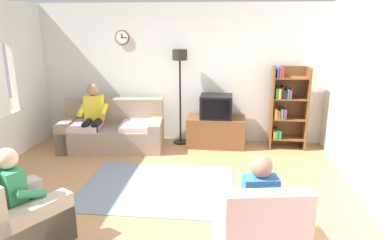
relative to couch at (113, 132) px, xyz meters
name	(u,v)px	position (x,y,z in m)	size (l,w,h in m)	color
ground_plane	(155,199)	(1.23, -1.94, -0.31)	(12.00, 12.00, 0.00)	#B27F51
back_wall_assembly	(181,73)	(1.22, 0.72, 1.04)	(6.20, 0.17, 2.70)	silver
couch	(113,132)	(0.00, 0.00, 0.00)	(1.99, 1.08, 0.90)	gray
tv_stand	(216,132)	(1.96, 0.31, -0.02)	(1.10, 0.56, 0.58)	brown
tv	(216,106)	(1.96, 0.29, 0.48)	(0.60, 0.49, 0.44)	black
bookshelf	(286,106)	(3.27, 0.38, 0.49)	(0.68, 0.36, 1.56)	brown
floor_lamp	(180,71)	(1.25, 0.41, 1.14)	(0.28, 0.28, 1.85)	black
armchair_near_window	(16,221)	(-0.03, -3.13, -0.02)	(1.13, 1.16, 0.90)	#BCAD99
armchair_near_bookshelf	(258,232)	(2.53, -3.05, -0.02)	(0.94, 1.00, 0.90)	beige
area_rug	(158,187)	(1.19, -1.59, -0.31)	(2.20, 1.70, 0.01)	slate
person_on_couch	(93,113)	(-0.32, -0.11, 0.39)	(0.54, 0.57, 1.24)	yellow
person_in_left_armchair	(20,191)	(0.01, -3.05, 0.29)	(0.61, 0.63, 1.12)	#338C59
person_in_right_armchair	(257,200)	(2.52, -2.96, 0.29)	(0.56, 0.58, 1.12)	#3372B2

